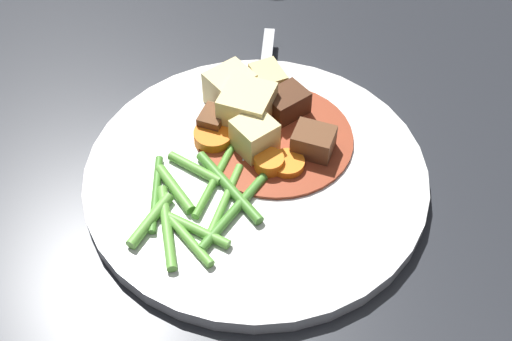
% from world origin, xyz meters
% --- Properties ---
extents(ground_plane, '(3.00, 3.00, 0.00)m').
position_xyz_m(ground_plane, '(0.00, 0.00, 0.00)').
color(ground_plane, '#26282D').
extents(dinner_plate, '(0.28, 0.28, 0.01)m').
position_xyz_m(dinner_plate, '(0.00, 0.00, 0.01)').
color(dinner_plate, white).
rests_on(dinner_plate, ground_plane).
extents(stew_sauce, '(0.13, 0.13, 0.00)m').
position_xyz_m(stew_sauce, '(0.04, 0.01, 0.01)').
color(stew_sauce, '#93381E').
rests_on(stew_sauce, dinner_plate).
extents(carrot_slice_0, '(0.03, 0.03, 0.01)m').
position_xyz_m(carrot_slice_0, '(0.03, 0.02, 0.02)').
color(carrot_slice_0, orange).
rests_on(carrot_slice_0, dinner_plate).
extents(carrot_slice_1, '(0.04, 0.04, 0.01)m').
position_xyz_m(carrot_slice_1, '(0.01, 0.05, 0.02)').
color(carrot_slice_1, orange).
rests_on(carrot_slice_1, dinner_plate).
extents(carrot_slice_2, '(0.03, 0.03, 0.01)m').
position_xyz_m(carrot_slice_2, '(0.02, -0.02, 0.02)').
color(carrot_slice_2, orange).
rests_on(carrot_slice_2, dinner_plate).
extents(carrot_slice_3, '(0.04, 0.04, 0.01)m').
position_xyz_m(carrot_slice_3, '(0.07, 0.04, 0.02)').
color(carrot_slice_3, orange).
rests_on(carrot_slice_3, dinner_plate).
extents(carrot_slice_4, '(0.03, 0.03, 0.01)m').
position_xyz_m(carrot_slice_4, '(0.01, -0.01, 0.02)').
color(carrot_slice_4, orange).
rests_on(carrot_slice_4, dinner_plate).
extents(potato_chunk_0, '(0.05, 0.05, 0.04)m').
position_xyz_m(potato_chunk_0, '(0.04, 0.04, 0.03)').
color(potato_chunk_0, '#EAD68C').
rests_on(potato_chunk_0, dinner_plate).
extents(potato_chunk_1, '(0.04, 0.04, 0.03)m').
position_xyz_m(potato_chunk_1, '(0.08, 0.04, 0.03)').
color(potato_chunk_1, '#E5CC7A').
rests_on(potato_chunk_1, dinner_plate).
extents(potato_chunk_2, '(0.04, 0.04, 0.03)m').
position_xyz_m(potato_chunk_2, '(0.05, 0.06, 0.03)').
color(potato_chunk_2, '#EAD68C').
rests_on(potato_chunk_2, dinner_plate).
extents(potato_chunk_3, '(0.04, 0.04, 0.03)m').
position_xyz_m(potato_chunk_3, '(0.02, 0.01, 0.03)').
color(potato_chunk_3, '#EAD68C').
rests_on(potato_chunk_3, dinner_plate).
extents(meat_chunk_0, '(0.03, 0.04, 0.02)m').
position_xyz_m(meat_chunk_0, '(0.04, -0.03, 0.03)').
color(meat_chunk_0, brown).
rests_on(meat_chunk_0, dinner_plate).
extents(meat_chunk_1, '(0.04, 0.04, 0.02)m').
position_xyz_m(meat_chunk_1, '(0.07, 0.02, 0.03)').
color(meat_chunk_1, '#4C2B19').
rests_on(meat_chunk_1, dinner_plate).
extents(meat_chunk_2, '(0.03, 0.02, 0.02)m').
position_xyz_m(meat_chunk_2, '(0.02, 0.06, 0.02)').
color(meat_chunk_2, brown).
rests_on(meat_chunk_2, dinner_plate).
extents(green_bean_0, '(0.03, 0.06, 0.01)m').
position_xyz_m(green_bean_0, '(-0.08, 0.01, 0.02)').
color(green_bean_0, '#66AD42').
rests_on(green_bean_0, dinner_plate).
extents(green_bean_1, '(0.01, 0.05, 0.01)m').
position_xyz_m(green_bean_1, '(-0.03, 0.04, 0.02)').
color(green_bean_1, '#66AD42').
rests_on(green_bean_1, dinner_plate).
extents(green_bean_2, '(0.03, 0.05, 0.01)m').
position_xyz_m(green_bean_2, '(-0.05, 0.04, 0.02)').
color(green_bean_2, '#66AD42').
rests_on(green_bean_2, dinner_plate).
extents(green_bean_3, '(0.05, 0.01, 0.01)m').
position_xyz_m(green_bean_3, '(-0.09, 0.04, 0.02)').
color(green_bean_3, '#66AD42').
rests_on(green_bean_3, dinner_plate).
extents(green_bean_4, '(0.06, 0.05, 0.01)m').
position_xyz_m(green_bean_4, '(-0.07, 0.05, 0.02)').
color(green_bean_4, '#4C8E33').
rests_on(green_bean_4, dinner_plate).
extents(green_bean_5, '(0.08, 0.01, 0.01)m').
position_xyz_m(green_bean_5, '(-0.05, -0.01, 0.02)').
color(green_bean_5, '#4C8E33').
rests_on(green_bean_5, dinner_plate).
extents(green_bean_6, '(0.04, 0.08, 0.01)m').
position_xyz_m(green_bean_6, '(-0.03, 0.01, 0.02)').
color(green_bean_6, '#4C8E33').
rests_on(green_bean_6, dinner_plate).
extents(green_bean_7, '(0.01, 0.05, 0.01)m').
position_xyz_m(green_bean_7, '(-0.08, -0.00, 0.02)').
color(green_bean_7, '#66AD42').
rests_on(green_bean_7, dinner_plate).
extents(green_bean_8, '(0.08, 0.03, 0.01)m').
position_xyz_m(green_bean_8, '(-0.04, 0.00, 0.02)').
color(green_bean_8, '#66AD42').
rests_on(green_bean_8, dinner_plate).
extents(green_bean_9, '(0.06, 0.06, 0.01)m').
position_xyz_m(green_bean_9, '(-0.09, 0.02, 0.02)').
color(green_bean_9, '#66AD42').
rests_on(green_bean_9, dinner_plate).
extents(green_bean_10, '(0.08, 0.03, 0.01)m').
position_xyz_m(green_bean_10, '(-0.03, 0.02, 0.02)').
color(green_bean_10, '#599E38').
rests_on(green_bean_10, dinner_plate).
extents(fork, '(0.16, 0.10, 0.00)m').
position_xyz_m(fork, '(0.08, 0.04, 0.01)').
color(fork, silver).
rests_on(fork, dinner_plate).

